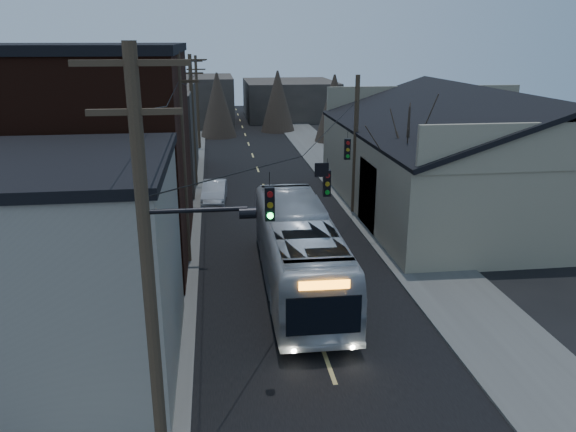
{
  "coord_description": "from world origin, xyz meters",
  "views": [
    {
      "loc": [
        -3.52,
        -8.04,
        10.53
      ],
      "look_at": [
        -0.41,
        15.5,
        3.0
      ],
      "focal_mm": 35.0,
      "sensor_mm": 36.0,
      "label": 1
    }
  ],
  "objects": [
    {
      "name": "warehouse",
      "position": [
        13.0,
        25.0,
        2.7
      ],
      "size": [
        16.16,
        20.6,
        7.73
      ],
      "color": "gray",
      "rests_on": "ground"
    },
    {
      "name": "building_far_right",
      "position": [
        7.0,
        70.0,
        2.5
      ],
      "size": [
        12.0,
        14.0,
        5.0
      ],
      "primitive_type": "cube",
      "color": "#312C27",
      "rests_on": "ground"
    },
    {
      "name": "building_far_left",
      "position": [
        -6.0,
        65.0,
        3.0
      ],
      "size": [
        10.0,
        12.0,
        6.0
      ],
      "primitive_type": "cube",
      "color": "#312C27",
      "rests_on": "ground"
    },
    {
      "name": "bare_tree",
      "position": [
        6.5,
        20.0,
        3.6
      ],
      "size": [
        0.4,
        0.4,
        7.2
      ],
      "primitive_type": "cone",
      "color": "black",
      "rests_on": "ground"
    },
    {
      "name": "building_brick",
      "position": [
        -10.0,
        20.0,
        5.0
      ],
      "size": [
        10.0,
        12.0,
        10.0
      ],
      "primitive_type": "cube",
      "color": "black",
      "rests_on": "ground"
    },
    {
      "name": "parked_car",
      "position": [
        -3.65,
        28.57,
        0.71
      ],
      "size": [
        1.81,
        4.42,
        1.42
      ],
      "primitive_type": "imported",
      "rotation": [
        0.0,
        0.0,
        -0.07
      ],
      "color": "#A2A4AA",
      "rests_on": "ground"
    },
    {
      "name": "sidewalk_right",
      "position": [
        6.5,
        30.0,
        0.06
      ],
      "size": [
        4.0,
        110.0,
        0.12
      ],
      "primitive_type": "cube",
      "color": "#474744",
      "rests_on": "ground"
    },
    {
      "name": "building_clapboard",
      "position": [
        -9.0,
        9.0,
        3.5
      ],
      "size": [
        8.0,
        8.0,
        7.0
      ],
      "primitive_type": "cube",
      "color": "gray",
      "rests_on": "ground"
    },
    {
      "name": "utility_lines",
      "position": [
        -3.11,
        24.14,
        4.95
      ],
      "size": [
        11.24,
        45.28,
        10.5
      ],
      "color": "#382B1E",
      "rests_on": "ground"
    },
    {
      "name": "bus",
      "position": [
        -0.08,
        14.47,
        1.74
      ],
      "size": [
        3.1,
        12.53,
        3.48
      ],
      "primitive_type": "imported",
      "rotation": [
        0.0,
        0.0,
        3.13
      ],
      "color": "#AAB0B6",
      "rests_on": "ground"
    },
    {
      "name": "building_left_far",
      "position": [
        -9.5,
        36.0,
        3.5
      ],
      "size": [
        9.0,
        14.0,
        7.0
      ],
      "primitive_type": "cube",
      "color": "#312C27",
      "rests_on": "ground"
    },
    {
      "name": "sidewalk_left",
      "position": [
        -6.5,
        30.0,
        0.06
      ],
      "size": [
        4.0,
        110.0,
        0.12
      ],
      "primitive_type": "cube",
      "color": "#474744",
      "rests_on": "ground"
    },
    {
      "name": "road_surface",
      "position": [
        0.0,
        30.0,
        0.01
      ],
      "size": [
        9.0,
        110.0,
        0.02
      ],
      "primitive_type": "cube",
      "color": "black",
      "rests_on": "ground"
    }
  ]
}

